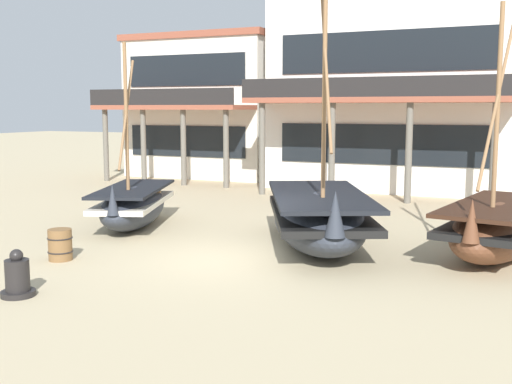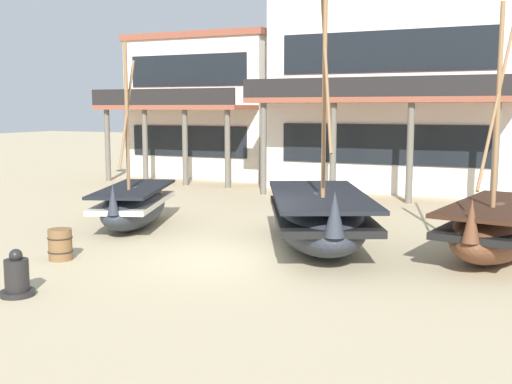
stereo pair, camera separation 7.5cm
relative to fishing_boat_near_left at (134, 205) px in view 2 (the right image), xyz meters
name	(u,v)px [view 2 (the right image)]	position (x,y,z in m)	size (l,w,h in m)	color
ground_plane	(238,259)	(4.36, -2.23, -0.64)	(120.00, 120.00, 0.00)	tan
fishing_boat_near_left	(134,205)	(0.00, 0.00, 0.00)	(2.90, 4.45, 5.10)	#2D333D
fishing_boat_centre_large	(319,218)	(5.64, -0.37, 0.10)	(4.27, 5.83, 6.97)	#2D333D
fishing_boat_far_right	(498,228)	(9.63, 0.29, 0.05)	(2.54, 4.82, 5.62)	brown
capstan_winch	(17,278)	(1.96, -6.36, -0.30)	(0.61, 0.61, 0.86)	black
wooden_barrel	(60,244)	(0.79, -3.91, -0.29)	(0.56, 0.56, 0.70)	brown
harbor_building_main	(399,57)	(4.79, 12.29, 4.83)	(10.28, 7.55, 10.96)	white
harbor_building_annex	(214,106)	(-4.78, 13.71, 2.81)	(7.55, 7.80, 6.88)	silver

